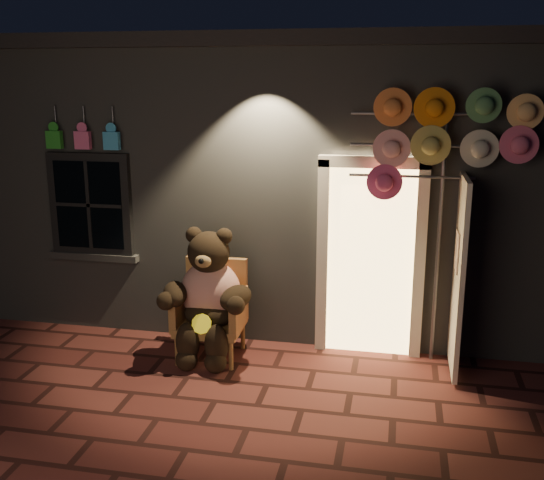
# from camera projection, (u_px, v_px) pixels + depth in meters

# --- Properties ---
(ground) EXTENTS (60.00, 60.00, 0.00)m
(ground) POSITION_uv_depth(u_px,v_px,m) (215.00, 401.00, 6.04)
(ground) COLOR brown
(ground) RESTS_ON ground
(shop_building) EXTENTS (7.30, 5.95, 3.51)m
(shop_building) POSITION_uv_depth(u_px,v_px,m) (289.00, 165.00, 9.40)
(shop_building) COLOR slate
(shop_building) RESTS_ON ground
(wicker_armchair) EXTENTS (0.74, 0.67, 1.05)m
(wicker_armchair) POSITION_uv_depth(u_px,v_px,m) (212.00, 309.00, 6.96)
(wicker_armchair) COLOR olive
(wicker_armchair) RESTS_ON ground
(teddy_bear) EXTENTS (1.06, 0.82, 1.45)m
(teddy_bear) POSITION_uv_depth(u_px,v_px,m) (208.00, 296.00, 6.78)
(teddy_bear) COLOR #B82E13
(teddy_bear) RESTS_ON ground
(hat_rack) EXTENTS (1.84, 0.22, 2.87)m
(hat_rack) POSITION_uv_depth(u_px,v_px,m) (446.00, 139.00, 6.26)
(hat_rack) COLOR #59595E
(hat_rack) RESTS_ON ground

